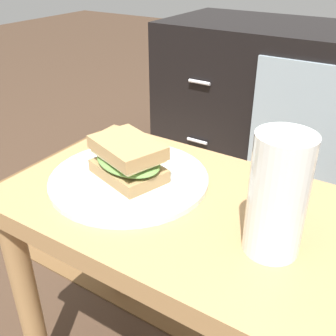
# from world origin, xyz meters

# --- Properties ---
(side_table) EXTENTS (0.56, 0.36, 0.46)m
(side_table) POSITION_xyz_m (0.00, 0.00, 0.37)
(side_table) COLOR #A37A4C
(side_table) RESTS_ON ground
(tv_cabinet) EXTENTS (0.96, 0.46, 0.58)m
(tv_cabinet) POSITION_xyz_m (-0.09, 0.95, 0.29)
(tv_cabinet) COLOR black
(tv_cabinet) RESTS_ON ground
(area_rug) EXTENTS (1.15, 0.82, 0.01)m
(area_rug) POSITION_xyz_m (-0.44, 0.49, 0.00)
(area_rug) COLOR brown
(area_rug) RESTS_ON ground
(plate) EXTENTS (0.27, 0.27, 0.01)m
(plate) POSITION_xyz_m (-0.10, -0.00, 0.47)
(plate) COLOR silver
(plate) RESTS_ON side_table
(sandwich_front) EXTENTS (0.15, 0.12, 0.07)m
(sandwich_front) POSITION_xyz_m (-0.10, -0.00, 0.50)
(sandwich_front) COLOR #9E7A4C
(sandwich_front) RESTS_ON plate
(beer_glass) EXTENTS (0.07, 0.07, 0.17)m
(beer_glass) POSITION_xyz_m (0.17, -0.04, 0.54)
(beer_glass) COLOR silver
(beer_glass) RESTS_ON side_table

